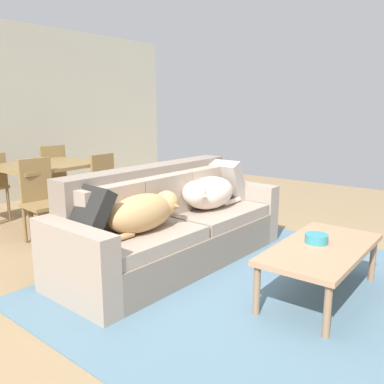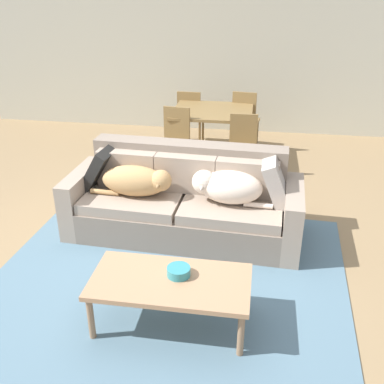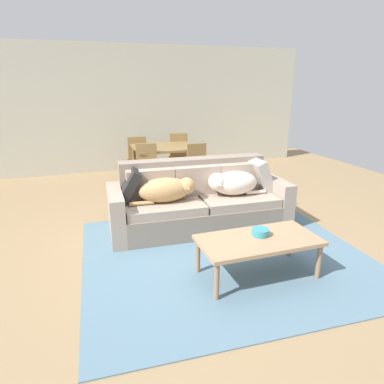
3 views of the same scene
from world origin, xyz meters
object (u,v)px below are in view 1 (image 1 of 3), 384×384
Objects in this scene: dog_on_right_cushion at (208,193)px; dining_chair_far_right at (51,175)px; couch at (170,227)px; throw_pillow_by_right_arm at (223,181)px; bowl_on_coffee_table at (316,238)px; dining_chair_near_right at (110,185)px; throw_pillow_by_left_arm at (84,215)px; coffee_table at (321,252)px; dining_table at (45,170)px; dog_on_left_cushion at (145,212)px; dining_chair_near_left at (42,197)px.

dining_chair_far_right reaches higher than dog_on_right_cushion.
throw_pillow_by_right_arm is (0.92, -0.00, 0.31)m from couch.
bowl_on_coffee_table is 2.81m from dining_chair_near_right.
dog_on_right_cushion is 1.38m from throw_pillow_by_left_arm.
throw_pillow_by_left_arm is 0.38× the size of coffee_table.
couch is 2.67m from dining_chair_far_right.
dining_table is 0.82m from dining_chair_near_right.
couch reaches higher than dog_on_right_cushion.
dining_chair_far_right is at bearing 82.18° from couch.
coffee_table is 0.11m from bowl_on_coffee_table.
dining_chair_far_right is at bearing 73.66° from dog_on_left_cushion.
dog_on_right_cushion reaches higher than dining_table.
dining_chair_near_right reaches higher than coffee_table.
dog_on_right_cushion is 0.72× the size of dining_table.
dining_chair_far_right is (1.41, 2.53, -0.15)m from throw_pillow_by_left_arm.
dog_on_left_cushion reaches higher than bowl_on_coffee_table.
dog_on_left_cushion is 1.84m from dining_chair_near_right.
dining_chair_near_right is 1.19m from dining_chair_far_right.
dining_chair_near_right is (0.08, 1.56, -0.12)m from dog_on_right_cushion.
dog_on_left_cushion is at bearing 78.77° from dining_chair_far_right.
dining_chair_near_left is at bearing 69.27° from throw_pillow_by_left_arm.
bowl_on_coffee_table is at bearing -98.52° from dining_chair_near_right.
bowl_on_coffee_table is 2.91m from dining_chair_near_left.
dining_table is (-0.13, 3.43, 0.24)m from bowl_on_coffee_table.
dining_chair_near_right is at bearing 82.22° from coffee_table.
bowl_on_coffee_table is 0.21× the size of dining_chair_near_right.
dining_table is (0.98, 1.98, 0.04)m from throw_pillow_by_left_arm.
bowl_on_coffee_table is at bearing -72.40° from dining_chair_near_left.
dining_chair_near_left reaches higher than throw_pillow_by_right_arm.
coffee_table is at bearing -129.64° from bowl_on_coffee_table.
coffee_table is 1.30× the size of dining_chair_far_right.
dining_chair_near_right is at bearing 60.38° from dog_on_left_cushion.
throw_pillow_by_left_arm is 1.86m from coffee_table.
dining_chair_far_right reaches higher than couch.
throw_pillow_by_left_arm is (-0.46, 0.21, 0.04)m from dog_on_left_cushion.
couch is 2.77× the size of dining_chair_near_right.
throw_pillow_by_left_arm reaches higher than dining_table.
throw_pillow_by_right_arm is 1.55m from bowl_on_coffee_table.
dog_on_right_cushion is 0.88× the size of dining_chair_near_left.
couch is 0.97m from throw_pillow_by_right_arm.
throw_pillow_by_right_arm reaches higher than throw_pillow_by_left_arm.
couch reaches higher than coffee_table.
throw_pillow_by_right_arm is at bearing -76.06° from dining_chair_near_right.
throw_pillow_by_right_arm is at bearing 61.49° from bowl_on_coffee_table.
dog_on_left_cushion is 4.73× the size of bowl_on_coffee_table.
throw_pillow_by_left_arm is 1.51m from dining_chair_near_left.
dining_chair_near_left is (-0.58, 2.85, 0.04)m from bowl_on_coffee_table.
dog_on_left_cushion is 1.88× the size of throw_pillow_by_left_arm.
throw_pillow_by_left_arm reaches higher than coffee_table.
throw_pillow_by_right_arm reaches higher than dining_chair_near_right.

